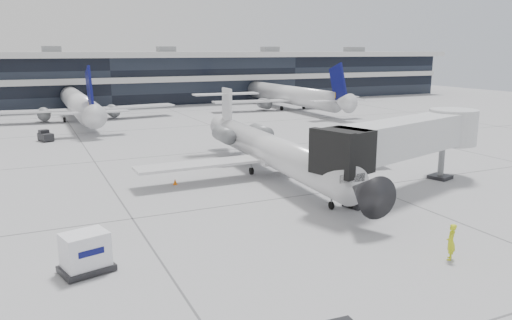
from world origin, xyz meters
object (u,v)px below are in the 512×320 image
jet_bridge (412,136)px  cargo_uld (85,253)px  ramp_worker (451,242)px  regional_jet (272,150)px

jet_bridge → cargo_uld: 27.31m
jet_bridge → ramp_worker: 15.03m
regional_jet → jet_bridge: (8.43, -8.94, 2.04)m
regional_jet → cargo_uld: (-18.11, -14.39, -1.42)m
regional_jet → ramp_worker: size_ratio=15.19×
ramp_worker → cargo_uld: 19.84m
regional_jet → jet_bridge: 12.45m
regional_jet → cargo_uld: regional_jet is taller
jet_bridge → cargo_uld: jet_bridge is taller
regional_jet → cargo_uld: bearing=-138.8°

